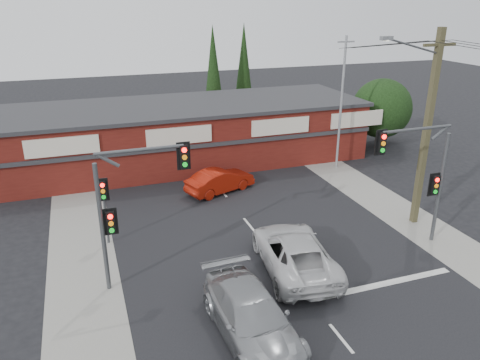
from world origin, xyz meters
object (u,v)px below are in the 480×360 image
object	(u,v)px
white_suv	(294,252)
red_sedan	(220,181)
silver_suv	(252,317)
shop_building	(182,133)
utility_pole	(426,124)

from	to	relation	value
white_suv	red_sedan	distance (m)	9.60
silver_suv	shop_building	bearing A→B (deg)	82.23
white_suv	shop_building	world-z (taller)	shop_building
shop_building	utility_pole	world-z (taller)	utility_pole
white_suv	shop_building	size ratio (longest dim) A/B	0.22
silver_suv	red_sedan	world-z (taller)	silver_suv
silver_suv	utility_pole	size ratio (longest dim) A/B	0.58
silver_suv	shop_building	xyz separation A→B (m)	(1.96, 19.69, 1.30)
white_suv	red_sedan	size ratio (longest dim) A/B	1.37
white_suv	silver_suv	bearing A→B (deg)	54.83
red_sedan	utility_pole	world-z (taller)	utility_pole
red_sedan	white_suv	bearing A→B (deg)	162.79
silver_suv	white_suv	bearing A→B (deg)	44.82
shop_building	utility_pole	distance (m)	17.15
white_suv	silver_suv	world-z (taller)	white_suv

